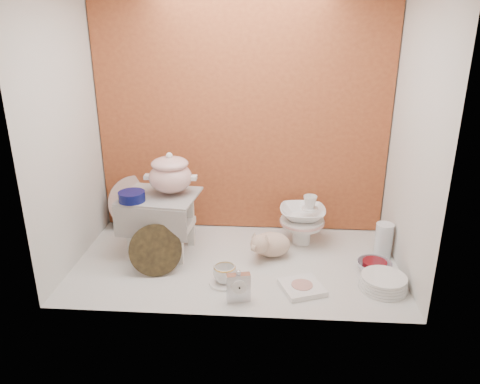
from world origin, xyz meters
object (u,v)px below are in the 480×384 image
object	(u,v)px
crystal_bowl	(374,267)
porcelain_tower	(302,219)
floral_platter	(136,202)
blue_white_vase	(177,216)
mantel_clock	(238,286)
dinner_plate_stack	(383,282)
plush_pig	(272,244)
soup_tureen	(170,173)
step_stool	(162,224)
gold_rim_teacup	(225,274)

from	to	relation	value
crystal_bowl	porcelain_tower	distance (m)	0.51
floral_platter	blue_white_vase	xyz separation A→B (m)	(0.28, -0.07, -0.06)
mantel_clock	dinner_plate_stack	xyz separation A→B (m)	(0.73, 0.16, -0.05)
blue_white_vase	mantel_clock	world-z (taller)	blue_white_vase
mantel_clock	porcelain_tower	bearing A→B (deg)	48.66
floral_platter	blue_white_vase	size ratio (longest dim) A/B	1.59
plush_pig	porcelain_tower	bearing A→B (deg)	21.27
blue_white_vase	floral_platter	bearing A→B (deg)	166.51
blue_white_vase	porcelain_tower	world-z (taller)	porcelain_tower
soup_tureen	dinner_plate_stack	distance (m)	1.28
floral_platter	porcelain_tower	distance (m)	1.08
blue_white_vase	step_stool	bearing A→B (deg)	-97.04
soup_tureen	mantel_clock	size ratio (longest dim) A/B	1.70
gold_rim_teacup	porcelain_tower	distance (m)	0.66
blue_white_vase	mantel_clock	distance (m)	0.87
mantel_clock	dinner_plate_stack	bearing A→B (deg)	-1.52
dinner_plate_stack	porcelain_tower	world-z (taller)	porcelain_tower
step_stool	soup_tureen	distance (m)	0.31
dinner_plate_stack	blue_white_vase	bearing A→B (deg)	153.43
floral_platter	dinner_plate_stack	bearing A→B (deg)	-24.23
blue_white_vase	plush_pig	xyz separation A→B (m)	(0.61, -0.28, -0.03)
soup_tureen	crystal_bowl	xyz separation A→B (m)	(1.14, -0.18, -0.45)
plush_pig	crystal_bowl	size ratio (longest dim) A/B	1.45
gold_rim_teacup	porcelain_tower	world-z (taller)	porcelain_tower
soup_tureen	porcelain_tower	xyz separation A→B (m)	(0.76, 0.14, -0.32)
step_stool	porcelain_tower	size ratio (longest dim) A/B	1.32
step_stool	plush_pig	size ratio (longest dim) A/B	1.53
plush_pig	porcelain_tower	distance (m)	0.27
plush_pig	porcelain_tower	size ratio (longest dim) A/B	0.86
floral_platter	gold_rim_teacup	world-z (taller)	floral_platter
floral_platter	plush_pig	xyz separation A→B (m)	(0.89, -0.35, -0.09)
soup_tureen	gold_rim_teacup	size ratio (longest dim) A/B	2.40
soup_tureen	plush_pig	bearing A→B (deg)	-4.88
soup_tureen	plush_pig	distance (m)	0.71
gold_rim_teacup	dinner_plate_stack	xyz separation A→B (m)	(0.81, 0.01, -0.02)
floral_platter	plush_pig	world-z (taller)	floral_platter
floral_platter	plush_pig	size ratio (longest dim) A/B	1.30
soup_tureen	gold_rim_teacup	world-z (taller)	soup_tureen
step_stool	gold_rim_teacup	xyz separation A→B (m)	(0.40, -0.33, -0.12)
mantel_clock	gold_rim_teacup	xyz separation A→B (m)	(-0.08, 0.15, -0.03)
soup_tureen	mantel_clock	xyz separation A→B (m)	(0.42, -0.51, -0.40)
crystal_bowl	porcelain_tower	size ratio (longest dim) A/B	0.59
step_stool	blue_white_vase	xyz separation A→B (m)	(0.03, 0.27, -0.07)
blue_white_vase	dinner_plate_stack	xyz separation A→B (m)	(1.18, -0.59, -0.07)
floral_platter	porcelain_tower	size ratio (longest dim) A/B	1.12
crystal_bowl	step_stool	bearing A→B (deg)	172.68
gold_rim_teacup	porcelain_tower	xyz separation A→B (m)	(0.42, 0.50, 0.10)
blue_white_vase	dinner_plate_stack	world-z (taller)	blue_white_vase
blue_white_vase	gold_rim_teacup	size ratio (longest dim) A/B	1.86
crystal_bowl	porcelain_tower	xyz separation A→B (m)	(-0.38, 0.32, 0.13)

